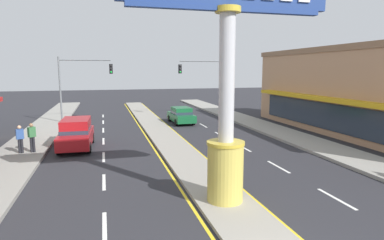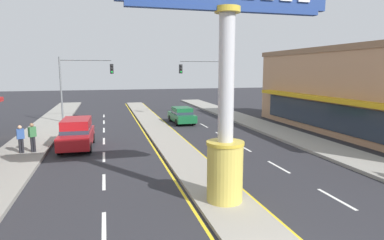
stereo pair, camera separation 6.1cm
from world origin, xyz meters
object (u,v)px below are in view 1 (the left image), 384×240
Objects in this scene: suv_far_right_lane at (76,133)px; pedestrian_near_kerb at (20,138)px; pedestrian_far_side at (32,136)px; storefront_right at (368,91)px; sedan_near_right_lane at (181,115)px; traffic_light_left_side at (80,78)px; traffic_light_right_side at (206,77)px; district_sign at (227,92)px.

pedestrian_near_kerb is (-3.00, -1.22, 0.13)m from suv_far_right_lane.
storefront_right is at bearing 0.71° from pedestrian_far_side.
suv_far_right_lane is at bearing -138.12° from sedan_near_right_lane.
traffic_light_left_side is 10.05m from sedan_near_right_lane.
pedestrian_near_kerb is (-15.36, -12.71, -3.14)m from traffic_light_right_side.
pedestrian_far_side reaches higher than suv_far_right_lane.
pedestrian_near_kerb is (-9.03, 9.57, -3.09)m from district_sign.
suv_far_right_lane is at bearing 22.22° from pedestrian_near_kerb.
suv_far_right_lane is at bearing 26.20° from pedestrian_far_side.
suv_far_right_lane is at bearing 177.70° from storefront_right.
storefront_right is 21.80m from suv_far_right_lane.
sedan_near_right_lane is 2.52× the size of pedestrian_far_side.
pedestrian_far_side is (-2.37, -1.17, 0.18)m from suv_far_right_lane.
traffic_light_left_side is at bearing 77.00° from pedestrian_near_kerb.
district_sign is 1.35× the size of traffic_light_right_side.
traffic_light_left_side is 12.69m from traffic_light_right_side.
pedestrian_near_kerb is at bearing -142.32° from sedan_near_right_lane.
pedestrian_far_side is (-2.08, -11.67, -3.08)m from traffic_light_left_side.
storefront_right is at bearing -34.18° from sedan_near_right_lane.
traffic_light_left_side reaches higher than pedestrian_near_kerb.
traffic_light_left_side reaches higher than sedan_near_right_lane.
storefront_right reaches higher than pedestrian_near_kerb.
storefront_right is (15.61, 9.93, -0.81)m from district_sign.
suv_far_right_lane is (-6.04, 10.80, -3.22)m from district_sign.
storefront_right is 4.74× the size of suv_far_right_lane.
suv_far_right_lane is at bearing -137.11° from traffic_light_right_side.
district_sign reaches higher than sedan_near_right_lane.
pedestrian_near_kerb is at bearing -174.79° from pedestrian_far_side.
district_sign is 0.38× the size of storefront_right.
pedestrian_far_side is (-11.15, -9.04, 0.37)m from sedan_near_right_lane.
suv_far_right_lane is 2.70× the size of pedestrian_far_side.
sedan_near_right_lane is at bearing 39.03° from pedestrian_far_side.
pedestrian_near_kerb is 0.95× the size of pedestrian_far_side.
pedestrian_far_side is at bearing -140.97° from sedan_near_right_lane.
suv_far_right_lane is (-12.36, -11.48, -3.26)m from traffic_light_right_side.
pedestrian_near_kerb is at bearing -103.00° from traffic_light_left_side.
district_sign is at bearing -46.67° from pedestrian_near_kerb.
pedestrian_far_side is (-8.41, 9.63, -3.04)m from district_sign.
traffic_light_right_side is at bearing 40.65° from pedestrian_far_side.
district_sign is at bearing -105.85° from traffic_light_right_side.
storefront_right is 12.79× the size of pedestrian_far_side.
pedestrian_near_kerb is at bearing -179.18° from storefront_right.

